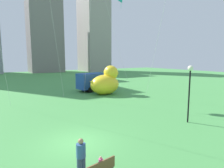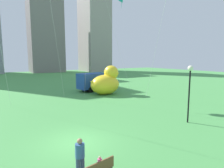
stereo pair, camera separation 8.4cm
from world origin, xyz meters
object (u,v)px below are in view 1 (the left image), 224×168
Objects in this scene: person_child at (101,164)px; giant_inflatable_duck at (106,82)px; box_truck at (95,82)px; lamppost at (190,81)px; person_adult at (81,155)px.

giant_inflatable_duck is at bearing 58.68° from person_child.
person_child is at bearing -116.82° from box_truck.
lamppost reaches higher than person_child.
lamppost is at bearing 14.22° from person_child.
person_adult is 0.27× the size of box_truck.
lamppost reaches higher than box_truck.
box_truck is (10.33, 20.44, 0.99)m from person_child.
box_truck is (0.80, 18.02, -1.98)m from lamppost.
giant_inflatable_duck is 14.46m from lamppost.
lamppost is (-0.67, -14.35, 1.65)m from giant_inflatable_duck.
box_truck reaches higher than person_adult.
giant_inflatable_duck is 0.79× the size of box_truck.
lamppost is (9.53, 2.42, 2.96)m from person_child.
box_truck is at bearing 60.98° from person_adult.
person_child is at bearing -24.72° from person_adult.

